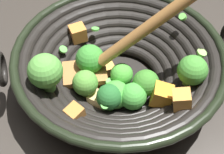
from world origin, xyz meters
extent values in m
plane|color=#332D28|center=(0.00, 0.00, 0.00)|extent=(4.00, 4.00, 0.00)
cylinder|color=black|center=(0.00, 0.00, 0.01)|extent=(0.12, 0.12, 0.01)
torus|color=black|center=(0.00, 0.00, 0.02)|extent=(0.17, 0.17, 0.02)
torus|color=black|center=(0.00, 0.00, 0.03)|extent=(0.19, 0.19, 0.02)
torus|color=black|center=(0.00, 0.00, 0.04)|extent=(0.22, 0.22, 0.02)
torus|color=black|center=(0.00, 0.00, 0.04)|extent=(0.24, 0.24, 0.02)
torus|color=black|center=(0.00, 0.00, 0.05)|extent=(0.27, 0.27, 0.02)
torus|color=black|center=(0.00, 0.00, 0.06)|extent=(0.29, 0.29, 0.02)
torus|color=black|center=(0.00, 0.00, 0.07)|extent=(0.32, 0.32, 0.02)
torus|color=black|center=(0.00, 0.00, 0.08)|extent=(0.34, 0.34, 0.01)
torus|color=black|center=(-0.15, 0.10, 0.08)|extent=(0.04, 0.05, 0.05)
cylinder|color=#7FB64B|center=(-0.06, 0.01, 0.03)|extent=(0.02, 0.02, 0.02)
sphere|color=#549538|center=(-0.06, 0.01, 0.06)|extent=(0.04, 0.04, 0.04)
cylinder|color=#5C903D|center=(0.00, -0.06, 0.03)|extent=(0.03, 0.02, 0.02)
sphere|color=#3C802B|center=(0.00, -0.06, 0.06)|extent=(0.04, 0.04, 0.04)
cylinder|color=#7CB55C|center=(-0.04, -0.03, 0.02)|extent=(0.02, 0.02, 0.02)
sphere|color=green|center=(-0.04, -0.03, 0.05)|extent=(0.04, 0.04, 0.04)
cylinder|color=#5F9747|center=(-0.11, 0.04, 0.07)|extent=(0.02, 0.02, 0.02)
sphere|color=#58A242|center=(-0.11, 0.04, 0.10)|extent=(0.05, 0.05, 0.05)
cylinder|color=#7BB43B|center=(-0.03, -0.06, 0.03)|extent=(0.02, 0.02, 0.02)
sphere|color=green|center=(-0.03, -0.06, 0.05)|extent=(0.04, 0.04, 0.04)
cylinder|color=#6CB44E|center=(-0.06, -0.03, 0.03)|extent=(0.03, 0.02, 0.02)
sphere|color=#25662C|center=(-0.06, -0.03, 0.05)|extent=(0.04, 0.04, 0.04)
cylinder|color=#73B053|center=(0.05, -0.10, 0.06)|extent=(0.03, 0.03, 0.02)
sphere|color=#428E33|center=(0.05, -0.10, 0.08)|extent=(0.05, 0.05, 0.05)
cylinder|color=#68A94A|center=(-0.03, 0.04, 0.03)|extent=(0.03, 0.03, 0.02)
sphere|color=#398A31|center=(-0.03, 0.04, 0.06)|extent=(0.05, 0.05, 0.05)
cylinder|color=#7BC155|center=(-0.01, -0.02, 0.03)|extent=(0.02, 0.02, 0.02)
sphere|color=green|center=(-0.01, -0.02, 0.05)|extent=(0.04, 0.04, 0.04)
cube|color=#D9B874|center=(-0.06, -0.02, 0.03)|extent=(0.04, 0.04, 0.04)
cube|color=#DC9040|center=(0.00, -0.12, 0.08)|extent=(0.04, 0.04, 0.03)
cube|color=#BF7934|center=(-0.11, -0.02, 0.06)|extent=(0.03, 0.02, 0.02)
cube|color=#BB7621|center=(-0.04, 0.03, 0.03)|extent=(0.03, 0.04, 0.03)
cube|color=gold|center=(0.00, 0.03, 0.02)|extent=(0.03, 0.03, 0.02)
cube|color=orange|center=(0.00, 0.10, 0.06)|extent=(0.03, 0.04, 0.03)
cube|color=orange|center=(0.00, -0.09, 0.06)|extent=(0.04, 0.04, 0.04)
cylinder|color=#6BC651|center=(-0.03, 0.01, 0.04)|extent=(0.02, 0.02, 0.01)
cylinder|color=#56B247|center=(0.02, 0.08, 0.06)|extent=(0.02, 0.02, 0.01)
cylinder|color=#56B247|center=(-0.03, -0.01, 0.05)|extent=(0.02, 0.02, 0.01)
cylinder|color=#56B247|center=(-0.04, 0.09, 0.06)|extent=(0.02, 0.02, 0.01)
cylinder|color=#56B247|center=(-0.02, 0.05, 0.04)|extent=(0.02, 0.02, 0.01)
cylinder|color=#6BC651|center=(0.12, -0.02, 0.10)|extent=(0.02, 0.01, 0.01)
cylinder|color=#56B247|center=(-0.07, -0.04, 0.05)|extent=(0.02, 0.02, 0.01)
cylinder|color=#99D166|center=(0.08, -0.09, 0.09)|extent=(0.02, 0.02, 0.01)
cylinder|color=#99D166|center=(0.01, 0.00, 0.03)|extent=(0.02, 0.02, 0.01)
cube|color=#9E6B38|center=(-0.04, 0.03, 0.04)|extent=(0.09, 0.08, 0.01)
cylinder|color=#A26D38|center=(0.05, -0.04, 0.15)|extent=(0.17, 0.14, 0.18)
camera|label=1|loc=(-0.26, -0.25, 0.45)|focal=54.07mm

